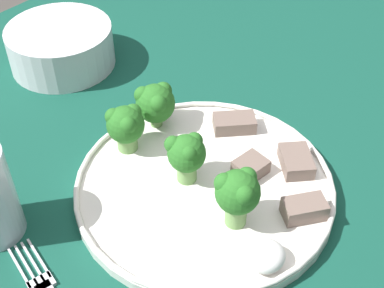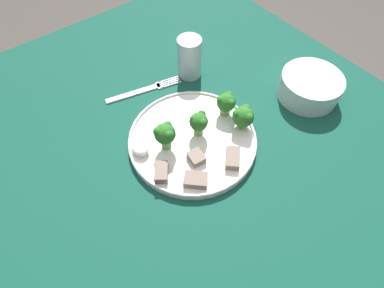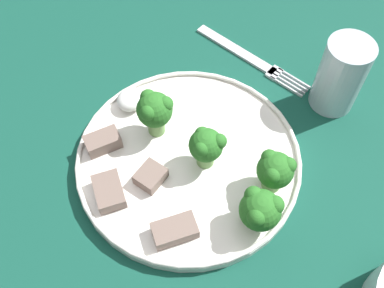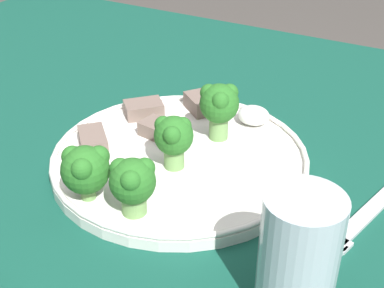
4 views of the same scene
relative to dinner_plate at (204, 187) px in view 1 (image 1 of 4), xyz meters
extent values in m
cube|color=#114738|center=(0.03, 0.02, -0.02)|extent=(1.22, 0.98, 0.03)
cylinder|color=brown|center=(0.58, 0.45, -0.38)|extent=(0.06, 0.06, 0.69)
cylinder|color=white|center=(0.00, 0.00, 0.00)|extent=(0.28, 0.28, 0.01)
torus|color=white|center=(0.00, 0.00, 0.01)|extent=(0.28, 0.28, 0.01)
cube|color=silver|center=(-0.19, 0.04, -0.01)|extent=(0.03, 0.02, 0.00)
cube|color=silver|center=(-0.17, 0.07, -0.01)|extent=(0.02, 0.05, 0.00)
cube|color=silver|center=(-0.18, 0.07, -0.01)|extent=(0.02, 0.05, 0.00)
cube|color=silver|center=(-0.19, 0.07, -0.01)|extent=(0.02, 0.05, 0.00)
cube|color=silver|center=(-0.19, 0.07, -0.01)|extent=(0.02, 0.05, 0.00)
cylinder|color=silver|center=(0.06, 0.31, 0.02)|extent=(0.15, 0.15, 0.06)
cylinder|color=white|center=(0.06, 0.31, 0.02)|extent=(0.12, 0.12, 0.04)
cylinder|color=#709E56|center=(-0.01, 0.02, 0.01)|extent=(0.02, 0.02, 0.02)
sphere|color=#286B23|center=(-0.01, 0.02, 0.04)|extent=(0.04, 0.04, 0.04)
sphere|color=#286B23|center=(0.01, 0.02, 0.05)|extent=(0.02, 0.02, 0.02)
sphere|color=#286B23|center=(-0.01, 0.03, 0.05)|extent=(0.02, 0.02, 0.02)
sphere|color=#286B23|center=(-0.01, 0.01, 0.05)|extent=(0.02, 0.02, 0.02)
cylinder|color=#709E56|center=(-0.01, 0.11, 0.01)|extent=(0.02, 0.02, 0.02)
sphere|color=#286B23|center=(-0.01, 0.11, 0.04)|extent=(0.04, 0.04, 0.04)
sphere|color=#286B23|center=(0.00, 0.11, 0.05)|extent=(0.02, 0.02, 0.02)
sphere|color=#286B23|center=(-0.02, 0.12, 0.05)|extent=(0.02, 0.02, 0.02)
sphere|color=#286B23|center=(-0.02, 0.09, 0.05)|extent=(0.02, 0.02, 0.02)
cylinder|color=#709E56|center=(-0.02, -0.06, 0.02)|extent=(0.02, 0.02, 0.03)
sphere|color=#286B23|center=(-0.02, -0.06, 0.05)|extent=(0.04, 0.04, 0.04)
sphere|color=#286B23|center=(-0.01, -0.06, 0.06)|extent=(0.02, 0.02, 0.02)
sphere|color=#286B23|center=(-0.03, -0.04, 0.06)|extent=(0.02, 0.02, 0.02)
sphere|color=#286B23|center=(-0.03, -0.07, 0.06)|extent=(0.02, 0.02, 0.02)
cylinder|color=#709E56|center=(0.04, 0.11, 0.01)|extent=(0.01, 0.01, 0.02)
sphere|color=#286B23|center=(0.04, 0.11, 0.04)|extent=(0.05, 0.05, 0.05)
sphere|color=#286B23|center=(0.05, 0.11, 0.05)|extent=(0.02, 0.02, 0.02)
sphere|color=#286B23|center=(0.03, 0.12, 0.05)|extent=(0.02, 0.02, 0.02)
sphere|color=#286B23|center=(0.03, 0.10, 0.05)|extent=(0.02, 0.02, 0.02)
cube|color=#756056|center=(0.10, 0.03, 0.01)|extent=(0.06, 0.06, 0.02)
cube|color=#756056|center=(0.05, -0.03, 0.01)|extent=(0.04, 0.03, 0.02)
cube|color=#756056|center=(0.03, -0.10, 0.01)|extent=(0.05, 0.05, 0.02)
cube|color=#756056|center=(0.09, -0.06, 0.01)|extent=(0.06, 0.06, 0.02)
ellipsoid|color=white|center=(-0.04, -0.11, 0.01)|extent=(0.04, 0.04, 0.02)
camera|label=1|loc=(-0.31, -0.25, 0.43)|focal=50.00mm
camera|label=2|loc=(0.30, -0.24, 0.54)|focal=28.00mm
camera|label=3|loc=(0.25, 0.13, 0.49)|focal=42.00mm
camera|label=4|loc=(-0.25, 0.43, 0.32)|focal=50.00mm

